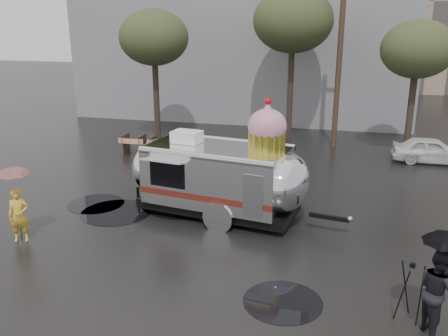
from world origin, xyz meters
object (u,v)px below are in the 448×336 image
(person_left, at_px, (19,215))
(person_right, at_px, (438,292))
(tripod, at_px, (410,287))
(airstream_trailer, at_px, (221,174))

(person_left, height_order, person_right, person_right)
(person_right, height_order, tripod, person_right)
(airstream_trailer, xyz_separation_m, person_right, (5.98, -5.07, -0.51))
(person_right, relative_size, tripod, 1.39)
(airstream_trailer, bearing_deg, tripod, -31.60)
(tripod, bearing_deg, airstream_trailer, 156.51)
(tripod, bearing_deg, person_left, -169.66)
(airstream_trailer, relative_size, tripod, 5.54)
(airstream_trailer, xyz_separation_m, tripod, (5.48, -4.75, -0.67))
(person_left, bearing_deg, tripod, -32.99)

